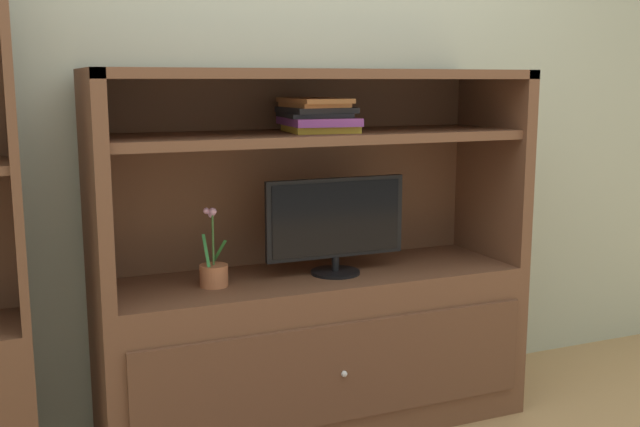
% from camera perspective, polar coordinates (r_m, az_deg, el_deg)
% --- Properties ---
extents(painted_rear_wall, '(6.00, 0.10, 2.80)m').
position_cam_1_polar(painted_rear_wall, '(3.21, -2.84, 10.29)').
color(painted_rear_wall, '#ADB29E').
rests_on(painted_rear_wall, ground_plane).
extents(media_console, '(1.70, 0.55, 1.43)m').
position_cam_1_polar(media_console, '(3.03, -0.41, -7.54)').
color(media_console, brown).
rests_on(media_console, ground_plane).
extents(tv_monitor, '(0.58, 0.20, 0.38)m').
position_cam_1_polar(tv_monitor, '(2.93, 1.21, -0.72)').
color(tv_monitor, black).
rests_on(tv_monitor, media_console).
extents(potted_plant, '(0.11, 0.11, 0.30)m').
position_cam_1_polar(potted_plant, '(2.81, -8.09, -4.39)').
color(potted_plant, '#B26642').
rests_on(potted_plant, media_console).
extents(magazine_stack, '(0.30, 0.34, 0.13)m').
position_cam_1_polar(magazine_stack, '(2.89, -0.25, 7.45)').
color(magazine_stack, gold).
rests_on(magazine_stack, media_console).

